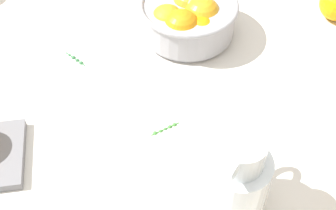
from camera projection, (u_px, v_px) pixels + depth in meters
ground_plane at (156, 123)px, 96.88cm from camera, size 133.89×93.35×3.00cm
fruit_bowl at (188, 17)px, 108.59cm from camera, size 22.87×22.87×10.96cm
juice_pitcher at (236, 182)px, 78.09cm from camera, size 11.26×14.46×18.20cm
herb_sprig_0 at (165, 128)px, 93.67cm from camera, size 5.56×3.65×0.88cm
herb_sprig_1 at (76, 59)px, 106.92cm from camera, size 5.31×4.45×0.97cm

